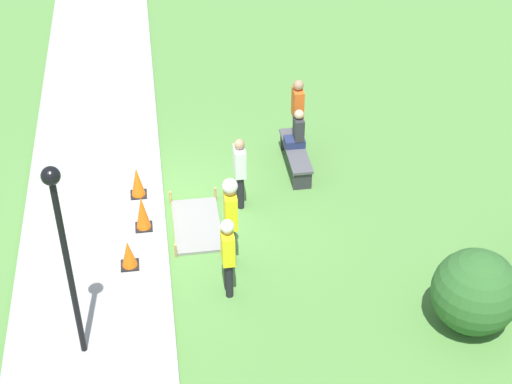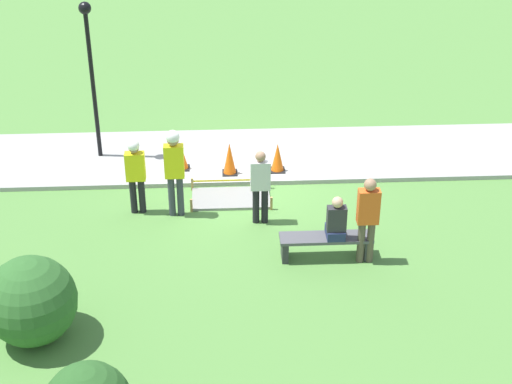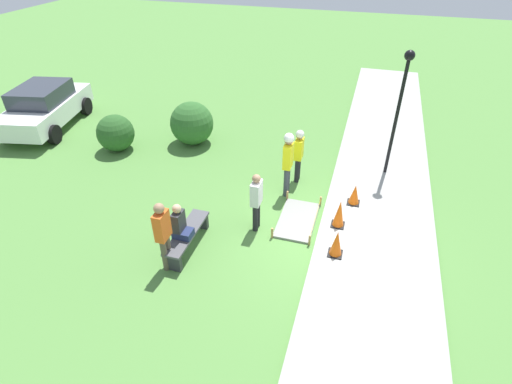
{
  "view_description": "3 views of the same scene",
  "coord_description": "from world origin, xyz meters",
  "px_view_note": "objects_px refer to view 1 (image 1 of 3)",
  "views": [
    {
      "loc": [
        12.7,
        0.03,
        10.03
      ],
      "look_at": [
        0.88,
        1.76,
        1.05
      ],
      "focal_mm": 55.0,
      "sensor_mm": 36.0,
      "label": 1
    },
    {
      "loc": [
        0.7,
        15.42,
        8.41
      ],
      "look_at": [
        -0.01,
        1.83,
        0.85
      ],
      "focal_mm": 55.0,
      "sensor_mm": 36.0,
      "label": 2
    },
    {
      "loc": [
        -7.77,
        -0.71,
        6.62
      ],
      "look_at": [
        0.07,
        1.64,
        0.98
      ],
      "focal_mm": 28.0,
      "sensor_mm": 36.0,
      "label": 3
    }
  ],
  "objects_px": {
    "traffic_cone_near_patch": "(137,182)",
    "traffic_cone_sidewalk_edge": "(129,254)",
    "person_seated_on_bench": "(297,132)",
    "bystander_in_gray_shirt": "(240,169)",
    "traffic_cone_far_patch": "(142,213)",
    "lamppost_near": "(63,237)",
    "bystander_in_orange_shirt": "(298,111)",
    "worker_assistant": "(231,213)",
    "park_bench": "(296,155)",
    "worker_supervisor": "(228,251)"
  },
  "relations": [
    {
      "from": "person_seated_on_bench",
      "to": "traffic_cone_far_patch",
      "type": "bearing_deg",
      "value": -60.84
    },
    {
      "from": "traffic_cone_far_patch",
      "to": "lamppost_near",
      "type": "distance_m",
      "value": 3.85
    },
    {
      "from": "traffic_cone_near_patch",
      "to": "park_bench",
      "type": "bearing_deg",
      "value": 100.77
    },
    {
      "from": "park_bench",
      "to": "traffic_cone_sidewalk_edge",
      "type": "bearing_deg",
      "value": -52.29
    },
    {
      "from": "traffic_cone_near_patch",
      "to": "lamppost_near",
      "type": "xyz_separation_m",
      "value": [
        4.16,
        -1.01,
        2.11
      ]
    },
    {
      "from": "park_bench",
      "to": "traffic_cone_near_patch",
      "type": "bearing_deg",
      "value": -79.23
    },
    {
      "from": "person_seated_on_bench",
      "to": "bystander_in_gray_shirt",
      "type": "bearing_deg",
      "value": -46.97
    },
    {
      "from": "traffic_cone_near_patch",
      "to": "bystander_in_gray_shirt",
      "type": "xyz_separation_m",
      "value": [
        0.51,
        2.08,
        0.47
      ]
    },
    {
      "from": "traffic_cone_near_patch",
      "to": "worker_assistant",
      "type": "height_order",
      "value": "worker_assistant"
    },
    {
      "from": "worker_assistant",
      "to": "bystander_in_gray_shirt",
      "type": "height_order",
      "value": "worker_assistant"
    },
    {
      "from": "traffic_cone_sidewalk_edge",
      "to": "worker_assistant",
      "type": "distance_m",
      "value": 2.07
    },
    {
      "from": "traffic_cone_near_patch",
      "to": "bystander_in_orange_shirt",
      "type": "xyz_separation_m",
      "value": [
        -1.39,
        3.63,
        0.57
      ]
    },
    {
      "from": "traffic_cone_near_patch",
      "to": "person_seated_on_bench",
      "type": "distance_m",
      "value": 3.63
    },
    {
      "from": "traffic_cone_sidewalk_edge",
      "to": "lamppost_near",
      "type": "xyz_separation_m",
      "value": [
        1.97,
        -0.79,
        2.15
      ]
    },
    {
      "from": "worker_supervisor",
      "to": "bystander_in_orange_shirt",
      "type": "xyz_separation_m",
      "value": [
        -4.44,
        2.08,
        0.03
      ]
    },
    {
      "from": "traffic_cone_near_patch",
      "to": "bystander_in_orange_shirt",
      "type": "relative_size",
      "value": 0.38
    },
    {
      "from": "traffic_cone_near_patch",
      "to": "traffic_cone_sidewalk_edge",
      "type": "distance_m",
      "value": 2.2
    },
    {
      "from": "person_seated_on_bench",
      "to": "worker_assistant",
      "type": "xyz_separation_m",
      "value": [
        3.07,
        -1.82,
        0.36
      ]
    },
    {
      "from": "worker_assistant",
      "to": "lamppost_near",
      "type": "relative_size",
      "value": 0.52
    },
    {
      "from": "traffic_cone_near_patch",
      "to": "park_bench",
      "type": "relative_size",
      "value": 0.38
    },
    {
      "from": "park_bench",
      "to": "worker_supervisor",
      "type": "xyz_separation_m",
      "value": [
        3.71,
        -1.92,
        0.64
      ]
    },
    {
      "from": "lamppost_near",
      "to": "traffic_cone_near_patch",
      "type": "bearing_deg",
      "value": 166.36
    },
    {
      "from": "traffic_cone_near_patch",
      "to": "bystander_in_orange_shirt",
      "type": "height_order",
      "value": "bystander_in_orange_shirt"
    },
    {
      "from": "park_bench",
      "to": "lamppost_near",
      "type": "height_order",
      "value": "lamppost_near"
    },
    {
      "from": "traffic_cone_near_patch",
      "to": "bystander_in_gray_shirt",
      "type": "distance_m",
      "value": 2.2
    },
    {
      "from": "park_bench",
      "to": "bystander_in_gray_shirt",
      "type": "bearing_deg",
      "value": -49.72
    },
    {
      "from": "traffic_cone_near_patch",
      "to": "traffic_cone_sidewalk_edge",
      "type": "bearing_deg",
      "value": -5.72
    },
    {
      "from": "worker_supervisor",
      "to": "traffic_cone_far_patch",
      "type": "bearing_deg",
      "value": -143.06
    },
    {
      "from": "traffic_cone_sidewalk_edge",
      "to": "bystander_in_orange_shirt",
      "type": "xyz_separation_m",
      "value": [
        -3.58,
        3.85,
        0.62
      ]
    },
    {
      "from": "person_seated_on_bench",
      "to": "traffic_cone_sidewalk_edge",
      "type": "bearing_deg",
      "value": -51.09
    },
    {
      "from": "traffic_cone_near_patch",
      "to": "park_bench",
      "type": "height_order",
      "value": "traffic_cone_near_patch"
    },
    {
      "from": "park_bench",
      "to": "bystander_in_orange_shirt",
      "type": "xyz_separation_m",
      "value": [
        -0.73,
        0.16,
        0.67
      ]
    },
    {
      "from": "traffic_cone_near_patch",
      "to": "worker_assistant",
      "type": "xyz_separation_m",
      "value": [
        2.25,
        1.7,
        0.75
      ]
    },
    {
      "from": "park_bench",
      "to": "bystander_in_orange_shirt",
      "type": "distance_m",
      "value": 1.01
    },
    {
      "from": "worker_assistant",
      "to": "bystander_in_orange_shirt",
      "type": "relative_size",
      "value": 1.09
    },
    {
      "from": "park_bench",
      "to": "person_seated_on_bench",
      "type": "relative_size",
      "value": 1.99
    },
    {
      "from": "person_seated_on_bench",
      "to": "bystander_in_orange_shirt",
      "type": "relative_size",
      "value": 0.5
    },
    {
      "from": "bystander_in_orange_shirt",
      "to": "worker_supervisor",
      "type": "bearing_deg",
      "value": -25.07
    },
    {
      "from": "worker_supervisor",
      "to": "worker_assistant",
      "type": "relative_size",
      "value": 0.86
    },
    {
      "from": "worker_supervisor",
      "to": "lamppost_near",
      "type": "height_order",
      "value": "lamppost_near"
    },
    {
      "from": "traffic_cone_sidewalk_edge",
      "to": "worker_assistant",
      "type": "xyz_separation_m",
      "value": [
        0.05,
        1.92,
        0.79
      ]
    },
    {
      "from": "bystander_in_orange_shirt",
      "to": "bystander_in_gray_shirt",
      "type": "height_order",
      "value": "bystander_in_orange_shirt"
    },
    {
      "from": "traffic_cone_sidewalk_edge",
      "to": "bystander_in_gray_shirt",
      "type": "xyz_separation_m",
      "value": [
        -1.68,
        2.3,
        0.52
      ]
    },
    {
      "from": "traffic_cone_near_patch",
      "to": "worker_supervisor",
      "type": "height_order",
      "value": "worker_supervisor"
    },
    {
      "from": "traffic_cone_sidewalk_edge",
      "to": "worker_assistant",
      "type": "height_order",
      "value": "worker_assistant"
    },
    {
      "from": "traffic_cone_near_patch",
      "to": "bystander_in_gray_shirt",
      "type": "relative_size",
      "value": 0.42
    },
    {
      "from": "worker_supervisor",
      "to": "bystander_in_orange_shirt",
      "type": "height_order",
      "value": "bystander_in_orange_shirt"
    },
    {
      "from": "traffic_cone_near_patch",
      "to": "person_seated_on_bench",
      "type": "height_order",
      "value": "person_seated_on_bench"
    },
    {
      "from": "worker_supervisor",
      "to": "lamppost_near",
      "type": "relative_size",
      "value": 0.45
    },
    {
      "from": "traffic_cone_sidewalk_edge",
      "to": "person_seated_on_bench",
      "type": "bearing_deg",
      "value": 128.91
    }
  ]
}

